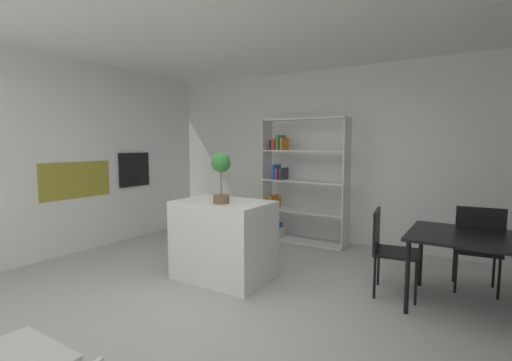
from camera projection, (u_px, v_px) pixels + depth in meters
name	position (u px, v px, depth m)	size (l,w,h in m)	color
ground_plane	(220.00, 305.00, 3.61)	(9.95, 9.95, 0.00)	beige
ceiling_slab	(217.00, 10.00, 3.32)	(7.22, 5.97, 0.06)	white
back_partition	(331.00, 156.00, 5.95)	(7.22, 0.06, 2.81)	white
tall_cabinet_run_left	(43.00, 158.00, 5.19)	(0.66, 5.38, 2.81)	white
cabinet_niche_splashback	(76.00, 180.00, 5.29)	(0.01, 1.08, 0.53)	#9E932D
built_in_oven	(134.00, 169.00, 6.12)	(0.06, 0.60, 0.57)	black
kitchen_island	(224.00, 240.00, 4.29)	(1.10, 0.74, 0.93)	white
potted_plant_on_island	(221.00, 171.00, 4.05)	(0.22, 0.22, 0.57)	brown
open_bookshelf	(297.00, 182.00, 5.89)	(1.42, 0.32, 2.01)	white
dining_table	(476.00, 243.00, 3.42)	(1.18, 0.93, 0.73)	black
dining_chair_far	(478.00, 243.00, 3.83)	(0.50, 0.46, 0.95)	black
dining_chair_island_side	(387.00, 244.00, 3.85)	(0.51, 0.52, 0.90)	black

